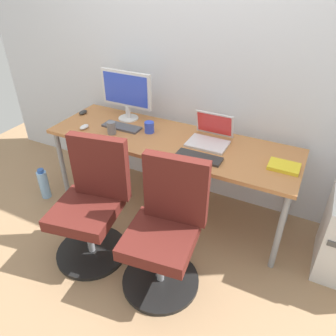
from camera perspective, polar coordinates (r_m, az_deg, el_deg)
The scene contains 15 objects.
ground_plane at distance 3.00m, azimuth 0.43°, elevation -6.90°, with size 5.28×5.28×0.00m, color #9E7A56.
back_wall at distance 2.74m, azimuth 4.52°, elevation 19.76°, with size 4.40×0.04×2.60m, color silver.
desk at distance 2.63m, azimuth 0.49°, elevation 4.02°, with size 2.04×0.65×0.71m.
office_chair_left at distance 2.41m, azimuth -13.33°, elevation -6.64°, with size 0.54×0.54×0.94m.
office_chair_right at distance 2.15m, azimuth -0.47°, elevation -11.40°, with size 0.54×0.54×0.94m.
water_bottle_on_floor at distance 3.25m, azimuth -21.09°, elevation -2.65°, with size 0.09×0.09×0.31m.
desktop_monitor at distance 2.89m, azimuth -7.35°, elevation 13.15°, with size 0.48×0.18×0.43m.
open_laptop at distance 2.56m, azimuth 7.49°, elevation 5.70°, with size 0.31×0.28×0.22m.
keyboard_by_monitor at distance 2.82m, azimuth -8.16°, elevation 7.24°, with size 0.34×0.12×0.02m, color #515156.
keyboard_by_laptop at distance 2.35m, azimuth 5.47°, elevation 1.92°, with size 0.34×0.12×0.02m, color #2D2D2D.
mouse_by_monitor at distance 2.86m, azimuth -14.60°, elevation 7.05°, with size 0.06×0.10×0.03m, color silver.
mouse_by_laptop at distance 3.15m, azimuth -14.78°, elevation 9.52°, with size 0.06×0.10×0.03m, color #2D2D2D.
coffee_mug at distance 2.70m, azimuth -3.32°, elevation 7.21°, with size 0.08×0.08×0.09m, color blue.
pen_cup at distance 2.71m, azimuth -9.97°, elevation 7.00°, with size 0.07×0.07×0.10m, color slate.
notebook at distance 2.37m, azimuth 19.83°, elevation 0.25°, with size 0.21×0.15×0.03m, color yellow.
Camera 1 is at (1.01, -2.07, 1.93)m, focal length 34.48 mm.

